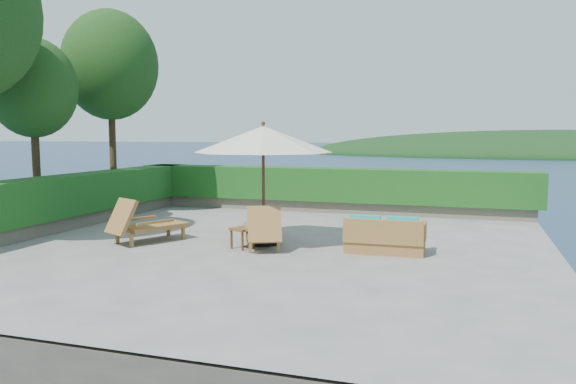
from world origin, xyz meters
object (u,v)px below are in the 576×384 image
(side_table, at_px, (242,232))
(wicker_loveseat, at_px, (385,238))
(lounge_left, at_px, (144,224))
(patio_umbrella, at_px, (263,141))
(lounge_right, at_px, (263,229))

(side_table, bearing_deg, wicker_loveseat, 10.14)
(lounge_left, height_order, wicker_loveseat, lounge_left)
(patio_umbrella, bearing_deg, side_table, -113.11)
(patio_umbrella, distance_m, side_table, 2.01)
(side_table, bearing_deg, lounge_right, 24.39)
(lounge_left, relative_size, side_table, 3.49)
(lounge_right, bearing_deg, lounge_left, 159.95)
(lounge_right, xyz_separation_m, side_table, (-0.39, -0.18, -0.03))
(side_table, bearing_deg, patio_umbrella, 66.89)
(lounge_left, bearing_deg, lounge_right, 31.85)
(patio_umbrella, xyz_separation_m, side_table, (-0.26, -0.60, -1.90))
(lounge_left, distance_m, side_table, 2.33)
(patio_umbrella, relative_size, lounge_right, 2.12)
(patio_umbrella, height_order, lounge_left, patio_umbrella)
(patio_umbrella, height_order, side_table, patio_umbrella)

